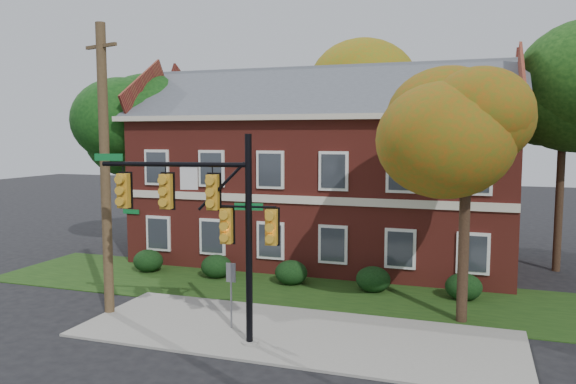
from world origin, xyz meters
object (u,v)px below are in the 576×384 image
(tree_far_rear, at_px, (378,95))
(sign_post, at_px, (231,285))
(apartment_building, at_px, (324,162))
(hedge_center, at_px, (291,273))
(hedge_far_left, at_px, (148,261))
(traffic_signal, at_px, (211,215))
(hedge_right, at_px, (373,279))
(tree_near_right, at_px, (475,125))
(tree_left_rear, at_px, (144,129))
(tree_right_rear, at_px, (573,95))
(hedge_far_right, at_px, (464,287))
(hedge_left, at_px, (216,266))
(utility_pole, at_px, (105,170))

(tree_far_rear, xyz_separation_m, sign_post, (-1.43, -19.02, -7.33))
(apartment_building, xyz_separation_m, hedge_center, (0.00, -5.25, -4.46))
(hedge_far_left, distance_m, traffic_signal, 10.51)
(hedge_right, xyz_separation_m, tree_near_right, (3.72, -2.83, 6.14))
(hedge_far_left, height_order, tree_far_rear, tree_far_rear)
(tree_left_rear, relative_size, traffic_signal, 1.39)
(tree_right_rear, bearing_deg, hedge_far_left, -161.55)
(tree_right_rear, bearing_deg, apartment_building, -175.67)
(hedge_right, distance_m, hedge_far_right, 3.50)
(hedge_left, relative_size, sign_post, 0.63)
(apartment_building, xyz_separation_m, traffic_signal, (-0.13, -12.44, -1.03))
(hedge_center, bearing_deg, apartment_building, 90.00)
(hedge_far_right, xyz_separation_m, tree_far_rear, (-5.66, 13.09, 8.32))
(apartment_building, xyz_separation_m, hedge_far_left, (-7.00, -5.25, -4.46))
(hedge_center, height_order, tree_near_right, tree_near_right)
(tree_right_rear, height_order, sign_post, tree_right_rear)
(hedge_right, bearing_deg, tree_far_rear, 99.36)
(hedge_left, height_order, tree_far_rear, tree_far_rear)
(sign_post, bearing_deg, hedge_far_right, 39.35)
(hedge_right, bearing_deg, traffic_signal, -116.82)
(hedge_right, relative_size, hedge_far_right, 1.00)
(hedge_center, distance_m, utility_pole, 8.87)
(hedge_far_right, relative_size, traffic_signal, 0.22)
(tree_near_right, bearing_deg, hedge_right, 142.72)
(hedge_left, distance_m, tree_far_rear, 16.25)
(apartment_building, height_order, hedge_center, apartment_building)
(hedge_center, bearing_deg, sign_post, -90.83)
(apartment_building, xyz_separation_m, hedge_left, (-3.50, -5.25, -4.46))
(hedge_far_right, height_order, tree_left_rear, tree_left_rear)
(hedge_far_left, distance_m, hedge_center, 7.00)
(hedge_far_left, height_order, utility_pole, utility_pole)
(hedge_far_left, height_order, hedge_far_right, same)
(hedge_right, height_order, tree_far_rear, tree_far_rear)
(apartment_building, relative_size, hedge_left, 13.43)
(hedge_far_left, bearing_deg, tree_far_rear, 57.50)
(hedge_far_right, xyz_separation_m, tree_left_rear, (-16.73, 4.14, 6.16))
(hedge_left, relative_size, utility_pole, 0.14)
(tree_far_rear, bearing_deg, sign_post, -94.29)
(tree_right_rear, bearing_deg, hedge_far_right, -125.23)
(hedge_right, bearing_deg, hedge_far_left, 180.00)
(tree_far_rear, bearing_deg, hedge_center, -95.85)
(hedge_center, relative_size, hedge_far_right, 1.00)
(tree_left_rear, bearing_deg, traffic_signal, -49.70)
(tree_left_rear, xyz_separation_m, utility_pole, (4.83, -9.91, -1.54))
(hedge_far_left, distance_m, tree_left_rear, 7.90)
(sign_post, bearing_deg, utility_pole, 177.56)
(apartment_building, distance_m, hedge_far_left, 9.82)
(hedge_far_left, xyz_separation_m, utility_pole, (2.10, -5.77, 4.62))
(hedge_center, xyz_separation_m, sign_post, (-0.09, -5.93, 0.99))
(apartment_building, height_order, hedge_left, apartment_building)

